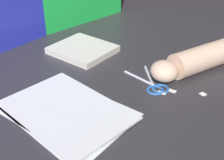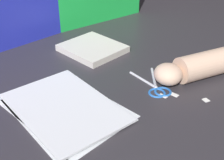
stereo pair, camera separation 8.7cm
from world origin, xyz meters
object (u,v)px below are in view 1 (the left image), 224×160
(book_closed, at_px, (83,50))
(hand_forearm, at_px, (197,60))
(scissors, at_px, (153,84))
(paper_stack, at_px, (66,111))

(book_closed, xyz_separation_m, hand_forearm, (0.15, -0.38, 0.03))
(scissors, bearing_deg, paper_stack, 161.00)
(scissors, distance_m, hand_forearm, 0.18)
(scissors, xyz_separation_m, hand_forearm, (0.16, -0.05, 0.04))
(paper_stack, distance_m, hand_forearm, 0.46)
(paper_stack, xyz_separation_m, book_closed, (0.29, 0.24, 0.01))
(paper_stack, relative_size, hand_forearm, 1.01)
(scissors, bearing_deg, book_closed, 86.94)
(scissors, bearing_deg, hand_forearm, -18.31)
(paper_stack, height_order, hand_forearm, hand_forearm)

